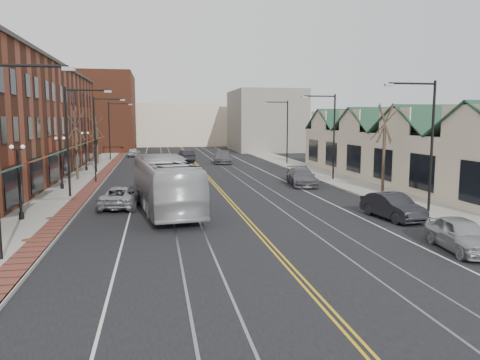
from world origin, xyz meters
name	(u,v)px	position (x,y,z in m)	size (l,w,h in m)	color
ground	(273,249)	(0.00, 0.00, 0.00)	(160.00, 160.00, 0.00)	black
sidewalk_left	(72,189)	(-12.00, 20.00, 0.07)	(4.00, 120.00, 0.15)	gray
sidewalk_right	(346,182)	(12.00, 20.00, 0.07)	(4.00, 120.00, 0.15)	gray
building_left	(4,123)	(-19.00, 27.00, 5.50)	(10.00, 50.00, 11.00)	brown
building_right	(407,157)	(18.00, 20.00, 2.30)	(8.00, 36.00, 4.60)	beige
backdrop_left	(95,112)	(-16.00, 70.00, 7.00)	(14.00, 18.00, 14.00)	brown
backdrop_mid	(179,125)	(0.00, 85.00, 4.50)	(22.00, 14.00, 9.00)	beige
backdrop_right	(265,121)	(15.00, 65.00, 5.50)	(12.00, 16.00, 11.00)	slate
streetlight_l_0	(5,140)	(-11.05, 0.00, 5.03)	(3.33, 0.25, 8.00)	black
streetlight_l_1	(73,130)	(-11.05, 16.00, 5.03)	(3.33, 0.25, 8.00)	black
streetlight_l_2	(99,127)	(-11.05, 32.00, 5.03)	(3.33, 0.25, 8.00)	black
streetlight_l_3	(112,125)	(-11.05, 48.00, 5.03)	(3.33, 0.25, 8.00)	black
streetlight_r_0	(426,133)	(11.05, 6.00, 5.03)	(3.33, 0.25, 8.00)	black
streetlight_r_1	(330,128)	(11.05, 22.00, 5.03)	(3.33, 0.25, 8.00)	black
streetlight_r_2	(284,125)	(11.05, 38.00, 5.03)	(3.33, 0.25, 8.00)	black
lamppost_l_1	(19,184)	(-12.80, 8.00, 2.20)	(0.84, 0.28, 4.27)	black
lamppost_l_2	(61,164)	(-12.80, 20.00, 2.20)	(0.84, 0.28, 4.27)	black
lamppost_l_3	(86,152)	(-12.80, 34.00, 2.20)	(0.84, 0.28, 4.27)	black
tree_left_near	(76,144)	(-12.50, 26.00, 3.51)	(1.78, 1.37, 6.48)	#382B21
tree_left_far	(97,139)	(-12.50, 42.00, 3.28)	(1.66, 1.28, 6.02)	#382B21
tree_right_mid	(384,146)	(12.50, 14.00, 3.75)	(1.90, 1.46, 6.93)	#382B21
manhole_mid	(28,240)	(-11.20, 3.00, 0.16)	(0.60, 0.60, 0.02)	#592D19
manhole_far	(51,218)	(-11.20, 8.00, 0.16)	(0.60, 0.60, 0.02)	#592D19
traffic_signal	(95,158)	(-10.60, 24.00, 2.35)	(0.18, 0.15, 3.80)	black
transit_bus	(165,184)	(-4.59, 9.98, 1.72)	(2.89, 12.33, 3.43)	#B8B7BA
parked_suv	(121,197)	(-7.50, 11.58, 0.72)	(2.38, 5.17, 1.44)	#9A9DA1
parked_car_a	(462,235)	(8.19, -1.83, 0.75)	(1.77, 4.40, 1.50)	#9C9DA3
parked_car_b	(393,206)	(8.49, 4.89, 0.76)	(1.61, 4.60, 1.52)	black
parked_car_c	(302,177)	(7.50, 19.22, 0.77)	(2.17, 5.33, 1.55)	#59595F
parked_car_d	(300,175)	(7.79, 20.62, 0.76)	(1.80, 4.47, 1.52)	black
distant_car_left	(186,156)	(-1.00, 44.46, 0.80)	(1.69, 4.83, 1.59)	black
distant_car_right	(223,157)	(3.58, 41.21, 0.82)	(2.30, 5.65, 1.64)	#59585F
distant_car_far	(134,152)	(-8.50, 54.42, 0.68)	(1.61, 4.01, 1.37)	#B4B5BC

